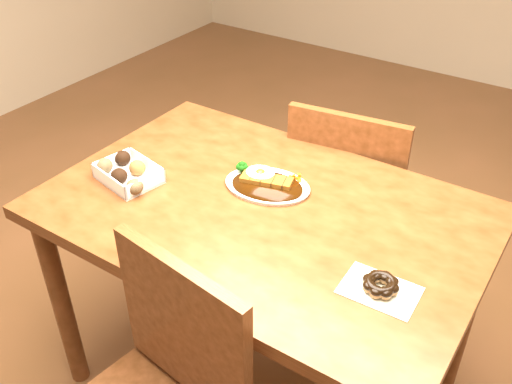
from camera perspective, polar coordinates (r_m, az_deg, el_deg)
The scene contains 6 objects.
ground at distance 2.10m, azimuth 0.56°, elevation -18.18°, with size 6.00×6.00×0.00m, color brown.
table at distance 1.63m, azimuth 0.68°, elevation -4.26°, with size 1.20×0.80×0.75m.
chair_far at distance 2.11m, azimuth 9.42°, elevation -0.57°, with size 0.47×0.47×0.87m.
katsu_curry_plate at distance 1.65m, azimuth 1.04°, elevation 0.91°, with size 0.28×0.22×0.05m.
donut_box at distance 1.71m, azimuth -12.79°, elevation 1.94°, with size 0.21×0.17×0.05m.
pon_de_ring at distance 1.34m, azimuth 12.35°, elevation -9.08°, with size 0.18×0.13×0.03m.
Camera 1 is at (0.69, -1.07, 1.68)m, focal length 40.00 mm.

